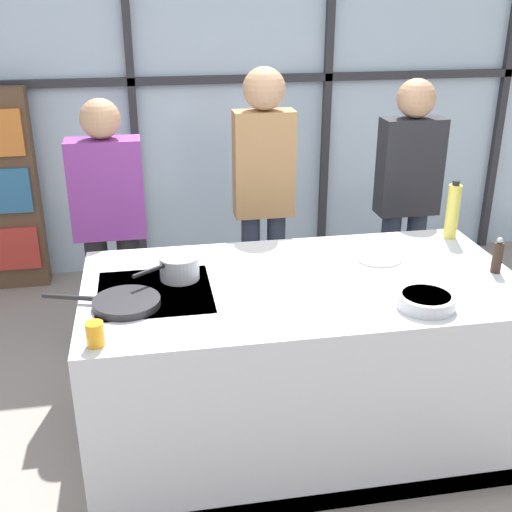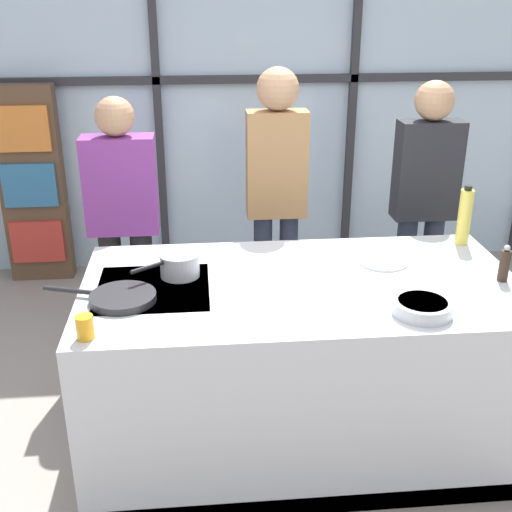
% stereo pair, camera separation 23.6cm
% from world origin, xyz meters
% --- Properties ---
extents(ground_plane, '(18.00, 18.00, 0.00)m').
position_xyz_m(ground_plane, '(0.00, 0.00, 0.00)').
color(ground_plane, gray).
extents(back_window_wall, '(6.40, 0.10, 2.80)m').
position_xyz_m(back_window_wall, '(0.00, 2.40, 1.40)').
color(back_window_wall, silver).
rests_on(back_window_wall, ground_plane).
extents(bookshelf, '(0.48, 0.19, 1.54)m').
position_xyz_m(bookshelf, '(-1.76, 2.21, 0.77)').
color(bookshelf, brown).
rests_on(bookshelf, ground_plane).
extents(demo_island, '(2.08, 1.08, 0.91)m').
position_xyz_m(demo_island, '(-0.00, -0.00, 0.46)').
color(demo_island, silver).
rests_on(demo_island, ground_plane).
extents(spectator_far_left, '(0.43, 0.23, 1.63)m').
position_xyz_m(spectator_far_left, '(-0.94, 1.02, 0.93)').
color(spectator_far_left, black).
rests_on(spectator_far_left, ground_plane).
extents(spectator_center_left, '(0.36, 0.25, 1.79)m').
position_xyz_m(spectator_center_left, '(0.00, 1.02, 1.07)').
color(spectator_center_left, '#232838').
rests_on(spectator_center_left, ground_plane).
extents(spectator_center_right, '(0.39, 0.24, 1.70)m').
position_xyz_m(spectator_center_right, '(0.94, 1.02, 0.99)').
color(spectator_center_right, '#232838').
rests_on(spectator_center_right, ground_plane).
extents(frying_pan, '(0.52, 0.30, 0.04)m').
position_xyz_m(frying_pan, '(-0.84, -0.12, 0.93)').
color(frying_pan, '#232326').
rests_on(frying_pan, demo_island).
extents(saucepan, '(0.32, 0.26, 0.12)m').
position_xyz_m(saucepan, '(-0.58, 0.12, 0.97)').
color(saucepan, silver).
rests_on(saucepan, demo_island).
extents(white_plate, '(0.25, 0.25, 0.01)m').
position_xyz_m(white_plate, '(0.44, 0.19, 0.92)').
color(white_plate, white).
rests_on(white_plate, demo_island).
extents(mixing_bowl, '(0.26, 0.26, 0.06)m').
position_xyz_m(mixing_bowl, '(0.46, -0.36, 0.94)').
color(mixing_bowl, silver).
rests_on(mixing_bowl, demo_island).
extents(oil_bottle, '(0.07, 0.07, 0.33)m').
position_xyz_m(oil_bottle, '(0.94, 0.41, 1.07)').
color(oil_bottle, '#E0CC4C').
rests_on(oil_bottle, demo_island).
extents(pepper_grinder, '(0.05, 0.05, 0.18)m').
position_xyz_m(pepper_grinder, '(0.95, -0.07, 0.99)').
color(pepper_grinder, '#332319').
rests_on(pepper_grinder, demo_island).
extents(juice_glass_near, '(0.07, 0.07, 0.10)m').
position_xyz_m(juice_glass_near, '(-0.94, -0.44, 0.96)').
color(juice_glass_near, orange).
rests_on(juice_glass_near, demo_island).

